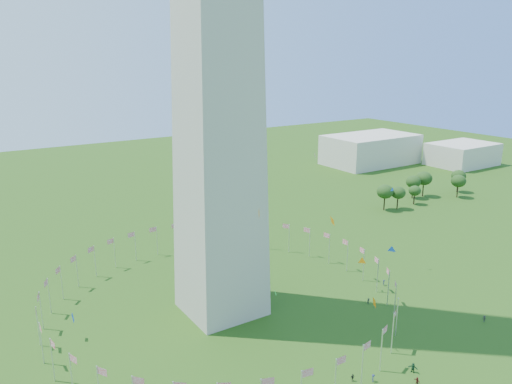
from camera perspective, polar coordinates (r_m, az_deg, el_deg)
flag_ring at (r=120.40m, az=-3.95°, el=-11.32°), size 80.24×80.24×9.00m
gov_building_east_a at (r=284.53m, az=12.94°, el=4.77°), size 50.00×30.00×16.00m
gov_building_east_b at (r=296.83m, az=22.52°, el=4.02°), size 35.00×25.00×12.00m
kites_aloft at (r=105.36m, az=10.11°, el=-6.23°), size 102.37×79.97×41.81m
tree_line_east at (r=218.27m, az=18.57°, el=0.32°), size 53.47×15.58×10.56m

